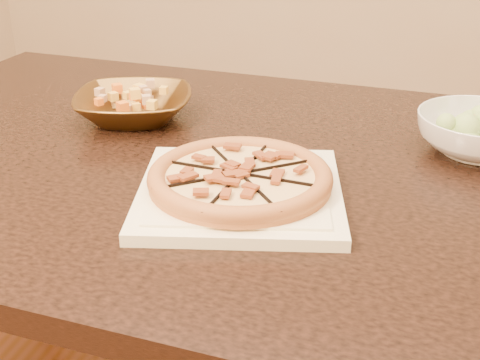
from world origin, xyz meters
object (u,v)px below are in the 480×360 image
Objects in this scene: dining_table at (223,205)px; salad_bowl at (480,134)px; bronze_bowl at (134,106)px; pizza at (240,178)px; plate at (240,192)px.

salad_bowl is (0.42, 0.13, 0.13)m from dining_table.
dining_table is 0.28m from bronze_bowl.
bronze_bowl is (-0.29, 0.27, -0.01)m from pizza.
plate is at bearing -67.58° from pizza.
bronze_bowl is 0.64m from salad_bowl.
dining_table is at bearing -162.18° from salad_bowl.
salad_bowl is (0.64, 0.01, 0.01)m from bronze_bowl.
salad_bowl reaches higher than plate.
dining_table is 5.73× the size of pizza.
dining_table is 6.99× the size of bronze_bowl.
pizza is at bearing -43.44° from bronze_bowl.
salad_bowl reaches higher than dining_table.
plate is 1.59× the size of bronze_bowl.
pizza is 0.45m from salad_bowl.
salad_bowl reaches higher than bronze_bowl.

